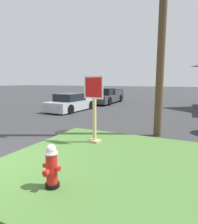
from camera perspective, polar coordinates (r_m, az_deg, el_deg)
name	(u,v)px	position (r m, az deg, el deg)	size (l,w,h in m)	color
grass_corner_patch	(104,161)	(5.22, 1.36, -14.27)	(5.12, 5.41, 0.08)	#477033
fire_hydrant	(52,167)	(3.95, -13.75, -15.48)	(0.38, 0.34, 0.86)	black
stop_sign	(94,110)	(6.36, -1.42, 0.46)	(0.73, 0.33, 2.20)	tan
manhole_cover	(64,132)	(8.28, -10.37, -5.82)	(0.70, 0.70, 0.02)	black
parked_sedan_silver	(71,103)	(14.21, -8.16, 2.59)	(2.03, 4.28, 1.25)	#ADB2B7
pickup_truck_charcoal	(106,97)	(19.00, 1.97, 4.50)	(2.29, 5.55, 1.48)	#38383D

